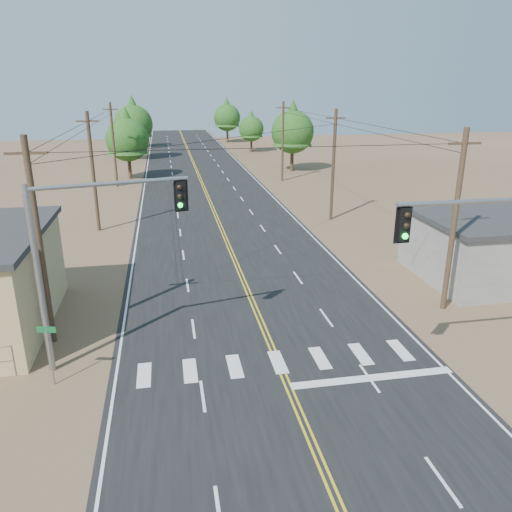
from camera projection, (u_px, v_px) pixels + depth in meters
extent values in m
plane|color=#806345|center=(335.00, 497.00, 15.37)|extent=(220.00, 220.00, 0.00)
cube|color=black|center=(222.00, 230.00, 43.26)|extent=(15.00, 200.00, 0.02)
cylinder|color=gray|center=(14.00, 360.00, 21.54)|extent=(0.06, 0.06, 1.50)
cylinder|color=#4C3826|center=(40.00, 245.00, 23.11)|extent=(0.30, 0.30, 10.00)
cube|color=#4C3826|center=(26.00, 153.00, 21.73)|extent=(1.80, 0.12, 0.12)
cylinder|color=#4C3826|center=(93.00, 173.00, 41.70)|extent=(0.30, 0.30, 10.00)
cube|color=#4C3826|center=(88.00, 121.00, 40.32)|extent=(1.80, 0.12, 0.12)
cylinder|color=#4C3826|center=(114.00, 145.00, 60.29)|extent=(0.30, 0.30, 10.00)
cube|color=#4C3826|center=(110.00, 109.00, 58.92)|extent=(1.80, 0.12, 0.12)
cylinder|color=#4C3826|center=(454.00, 223.00, 26.67)|extent=(0.30, 0.30, 10.00)
cube|color=#4C3826|center=(465.00, 143.00, 25.30)|extent=(1.80, 0.12, 0.12)
cylinder|color=#4C3826|center=(333.00, 166.00, 45.26)|extent=(0.30, 0.30, 10.00)
cube|color=#4C3826|center=(336.00, 118.00, 43.89)|extent=(1.80, 0.12, 0.12)
cylinder|color=#4C3826|center=(283.00, 142.00, 63.86)|extent=(0.30, 0.30, 10.00)
cube|color=#4C3826|center=(283.00, 108.00, 62.48)|extent=(1.80, 0.12, 0.12)
cylinder|color=gray|center=(40.00, 287.00, 20.90)|extent=(0.28, 0.28, 8.02)
cylinder|color=gray|center=(26.00, 192.00, 19.59)|extent=(0.21, 0.21, 0.69)
cylinder|color=gray|center=(111.00, 183.00, 20.75)|extent=(6.44, 1.59, 0.18)
cube|color=black|center=(181.00, 195.00, 22.07)|extent=(0.47, 0.42, 1.26)
sphere|color=black|center=(179.00, 187.00, 21.74)|extent=(0.23, 0.23, 0.23)
sphere|color=black|center=(180.00, 196.00, 21.87)|extent=(0.23, 0.23, 0.23)
sphere|color=#0CE533|center=(180.00, 205.00, 22.01)|extent=(0.23, 0.23, 0.23)
cylinder|color=gray|center=(491.00, 201.00, 18.43)|extent=(7.50, 0.21, 0.18)
cube|color=black|center=(404.00, 224.00, 18.08)|extent=(0.39, 0.34, 1.24)
sphere|color=black|center=(407.00, 215.00, 17.76)|extent=(0.22, 0.22, 0.22)
sphere|color=black|center=(406.00, 226.00, 17.89)|extent=(0.22, 0.22, 0.22)
sphere|color=#0CE533|center=(405.00, 236.00, 18.02)|extent=(0.22, 0.22, 0.22)
cylinder|color=gray|center=(51.00, 356.00, 20.71)|extent=(0.06, 0.06, 2.70)
cube|color=#0D5D2A|center=(46.00, 330.00, 20.31)|extent=(0.79, 0.23, 0.27)
cylinder|color=#3F2D1E|center=(130.00, 166.00, 66.32)|extent=(0.46, 0.46, 3.36)
cone|color=#1A4F16|center=(127.00, 130.00, 64.79)|extent=(5.22, 5.22, 5.96)
sphere|color=#1A4F16|center=(127.00, 140.00, 65.19)|extent=(5.59, 5.59, 5.59)
cylinder|color=#3F2D1E|center=(135.00, 148.00, 83.37)|extent=(0.49, 0.49, 3.74)
cone|color=#1A4F16|center=(133.00, 116.00, 81.67)|extent=(5.82, 5.82, 6.65)
sphere|color=#1A4F16|center=(133.00, 124.00, 82.11)|extent=(6.24, 6.24, 6.24)
cylinder|color=#3F2D1E|center=(141.00, 140.00, 99.50)|extent=(0.43, 0.43, 2.97)
cone|color=#1A4F16|center=(139.00, 118.00, 98.15)|extent=(4.61, 4.61, 5.27)
sphere|color=#1A4F16|center=(139.00, 124.00, 98.50)|extent=(4.94, 4.94, 4.94)
cylinder|color=#3F2D1E|center=(292.00, 158.00, 72.22)|extent=(0.51, 0.51, 3.63)
cone|color=#1A4F16|center=(293.00, 123.00, 70.57)|extent=(5.64, 5.64, 6.45)
sphere|color=#1A4F16|center=(293.00, 132.00, 71.00)|extent=(6.04, 6.04, 6.04)
cylinder|color=#3F2D1E|center=(251.00, 144.00, 92.74)|extent=(0.40, 0.40, 2.74)
cone|color=#1A4F16|center=(251.00, 123.00, 91.50)|extent=(4.27, 4.27, 4.88)
sphere|color=#1A4F16|center=(251.00, 129.00, 91.82)|extent=(4.57, 4.57, 4.57)
cylinder|color=#3F2D1E|center=(227.00, 134.00, 107.69)|extent=(0.44, 0.44, 3.39)
cone|color=#1A4F16|center=(227.00, 112.00, 106.15)|extent=(5.28, 5.28, 6.03)
sphere|color=#1A4F16|center=(227.00, 118.00, 106.55)|extent=(5.65, 5.65, 5.65)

